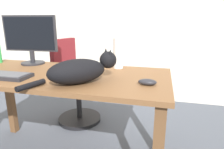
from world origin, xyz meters
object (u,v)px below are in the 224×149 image
(computer_mouse, at_px, (147,82))
(spray_bottle, at_px, (118,53))
(monitor, at_px, (30,38))
(cat, at_px, (81,70))
(office_chair, at_px, (75,86))

(computer_mouse, xyz_separation_m, spray_bottle, (-0.26, 0.38, 0.11))
(monitor, height_order, computer_mouse, monitor)
(monitor, xyz_separation_m, cat, (0.63, -0.41, -0.15))
(cat, xyz_separation_m, spray_bottle, (0.14, 0.44, 0.04))
(office_chair, height_order, spray_bottle, spray_bottle)
(office_chair, relative_size, monitor, 1.94)
(monitor, distance_m, spray_bottle, 0.78)
(office_chair, height_order, computer_mouse, office_chair)
(office_chair, xyz_separation_m, cat, (0.46, -0.87, 0.43))
(monitor, relative_size, cat, 1.03)
(office_chair, height_order, monitor, monitor)
(computer_mouse, distance_m, spray_bottle, 0.48)
(cat, bearing_deg, spray_bottle, 72.47)
(computer_mouse, relative_size, spray_bottle, 0.41)
(office_chair, distance_m, computer_mouse, 1.23)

